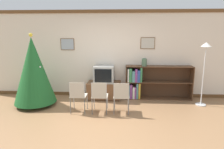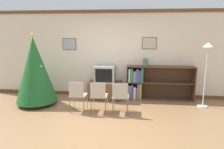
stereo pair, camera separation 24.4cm
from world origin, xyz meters
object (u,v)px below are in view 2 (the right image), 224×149
object	(u,v)px
folding_chair_right	(120,96)
standing_lamp	(207,58)
christmas_tree	(35,70)
vase	(145,62)
tv_console	(105,90)
television	(105,74)
folding_chair_center	(99,95)
bookshelf	(148,83)
folding_chair_left	(77,95)

from	to	relation	value
folding_chair_right	standing_lamp	world-z (taller)	standing_lamp
christmas_tree	vase	world-z (taller)	christmas_tree
christmas_tree	tv_console	world-z (taller)	christmas_tree
television	folding_chair_center	xyz separation A→B (m)	(0.00, -1.16, -0.31)
christmas_tree	television	size ratio (longest dim) A/B	3.32
bookshelf	folding_chair_center	bearing A→B (deg)	-135.98
tv_console	television	size ratio (longest dim) A/B	1.67
standing_lamp	tv_console	bearing A→B (deg)	171.80
christmas_tree	folding_chair_left	size ratio (longest dim) A/B	2.45
folding_chair_center	standing_lamp	xyz separation A→B (m)	(2.80, 0.76, 0.88)
television	christmas_tree	bearing A→B (deg)	-159.95
bookshelf	vase	bearing A→B (deg)	-155.48
folding_chair_right	standing_lamp	bearing A→B (deg)	18.54
folding_chair_left	vase	bearing A→B (deg)	34.77
christmas_tree	vase	bearing A→B (deg)	13.68
folding_chair_right	vase	size ratio (longest dim) A/B	3.51
television	folding_chair_right	bearing A→B (deg)	-64.62
tv_console	folding_chair_left	xyz separation A→B (m)	(-0.55, -1.16, 0.21)
tv_console	bookshelf	size ratio (longest dim) A/B	0.50
tv_console	vase	distance (m)	1.50
bookshelf	vase	size ratio (longest dim) A/B	8.64
television	folding_chair_left	size ratio (longest dim) A/B	0.74
bookshelf	folding_chair_left	bearing A→B (deg)	-145.72
bookshelf	christmas_tree	bearing A→B (deg)	-165.97
tv_console	folding_chair_right	xyz separation A→B (m)	(0.55, -1.16, 0.21)
tv_console	standing_lamp	size ratio (longest dim) A/B	0.57
standing_lamp	folding_chair_center	bearing A→B (deg)	-164.91
vase	folding_chair_right	bearing A→B (deg)	-118.57
folding_chair_left	folding_chair_center	distance (m)	0.55
television	folding_chair_right	world-z (taller)	television
christmas_tree	folding_chair_left	world-z (taller)	christmas_tree
folding_chair_left	bookshelf	distance (m)	2.26
folding_chair_right	bookshelf	xyz separation A→B (m)	(0.77, 1.27, 0.03)
folding_chair_center	folding_chair_left	bearing A→B (deg)	180.00
tv_console	folding_chair_left	size ratio (longest dim) A/B	1.24
standing_lamp	television	bearing A→B (deg)	171.85
television	folding_chair_center	world-z (taller)	television
folding_chair_center	standing_lamp	world-z (taller)	standing_lamp
vase	folding_chair_center	bearing A→B (deg)	-134.78
tv_console	vase	world-z (taller)	vase
standing_lamp	folding_chair_right	bearing A→B (deg)	-161.46
tv_console	television	bearing A→B (deg)	-90.00
television	bookshelf	bearing A→B (deg)	4.93
christmas_tree	bookshelf	world-z (taller)	christmas_tree
television	standing_lamp	bearing A→B (deg)	-8.15
folding_chair_center	christmas_tree	bearing A→B (deg)	165.81
tv_console	standing_lamp	distance (m)	3.03
christmas_tree	vase	xyz separation A→B (m)	(3.09, 0.75, 0.15)
television	folding_chair_left	xyz separation A→B (m)	(-0.55, -1.16, -0.31)
folding_chair_right	christmas_tree	bearing A→B (deg)	168.93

